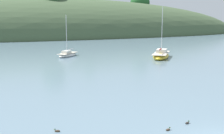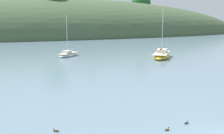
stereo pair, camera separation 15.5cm
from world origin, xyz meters
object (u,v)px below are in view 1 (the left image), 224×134
Objects in this scene: sailboat_red_portside at (161,55)px; duck_lone_left at (168,130)px; duck_straggler at (57,131)px; duck_trailing at (187,123)px; sailboat_black_sloop at (68,55)px.

duck_lone_left is (-15.28, -29.26, -0.38)m from sailboat_red_portside.
duck_lone_left is 1.02× the size of duck_straggler.
sailboat_red_portside is 34.98m from duck_straggler.
sailboat_red_portside is at bearing 50.82° from duck_straggler.
sailboat_red_portside reaches higher than duck_trailing.
duck_trailing is (-13.42, -28.62, -0.38)m from sailboat_red_portside.
sailboat_black_sloop reaches higher than duck_trailing.
duck_lone_left is at bearing -161.12° from duck_trailing.
duck_trailing is 8.81m from duck_straggler.
duck_trailing is at bearing -115.12° from sailboat_red_portside.
sailboat_black_sloop is at bearing 154.21° from sailboat_red_portside.
duck_trailing is at bearing -87.97° from sailboat_black_sloop.
duck_trailing is 1.01× the size of duck_straggler.
duck_trailing and duck_lone_left have the same top height.
sailboat_red_portside is 21.30× the size of duck_trailing.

